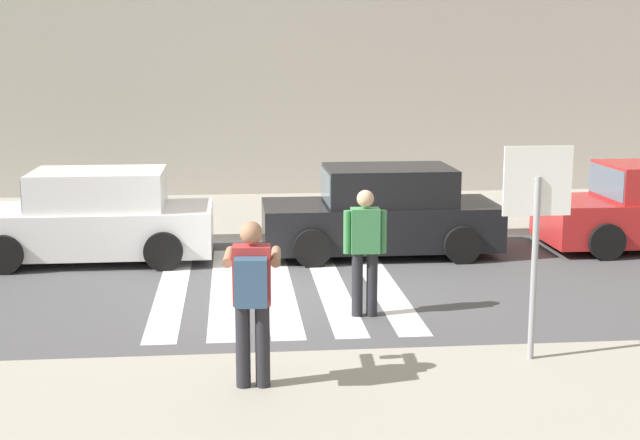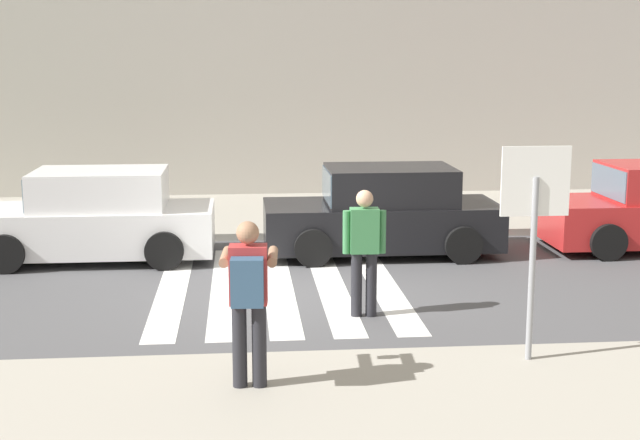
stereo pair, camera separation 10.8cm
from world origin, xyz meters
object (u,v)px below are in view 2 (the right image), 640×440
(stop_sign, at_px, (534,206))
(parked_car_white, at_px, (95,218))
(photographer_with_backpack, at_px, (248,290))
(parked_car_black, at_px, (383,213))
(pedestrian_crossing, at_px, (364,246))

(stop_sign, height_order, parked_car_white, stop_sign)
(photographer_with_backpack, distance_m, parked_car_white, 7.06)
(parked_car_white, height_order, parked_car_black, same)
(photographer_with_backpack, relative_size, parked_car_black, 0.42)
(pedestrian_crossing, bearing_deg, photographer_with_backpack, -118.96)
(stop_sign, distance_m, pedestrian_crossing, 2.87)
(pedestrian_crossing, bearing_deg, stop_sign, -55.57)
(stop_sign, bearing_deg, pedestrian_crossing, 124.43)
(photographer_with_backpack, relative_size, pedestrian_crossing, 1.00)
(stop_sign, xyz_separation_m, pedestrian_crossing, (-1.54, 2.25, -0.90))
(parked_car_white, bearing_deg, photographer_with_backpack, -68.75)
(photographer_with_backpack, distance_m, pedestrian_crossing, 3.25)
(photographer_with_backpack, height_order, pedestrian_crossing, photographer_with_backpack)
(photographer_with_backpack, bearing_deg, stop_sign, 10.70)
(pedestrian_crossing, xyz_separation_m, parked_car_black, (0.86, 3.73, -0.25))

